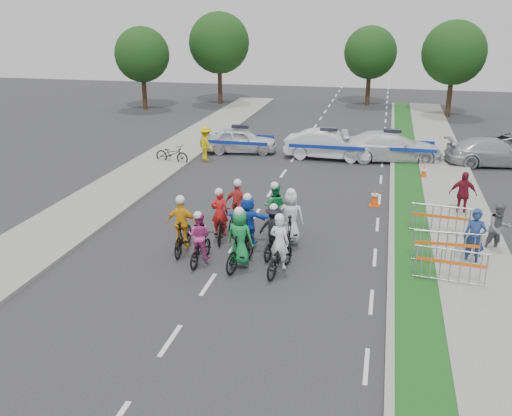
% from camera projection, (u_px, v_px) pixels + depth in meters
% --- Properties ---
extents(ground, '(90.00, 90.00, 0.00)m').
position_uv_depth(ground, '(208.00, 285.00, 16.32)').
color(ground, '#28282B').
rests_on(ground, ground).
extents(curb_right, '(0.20, 60.00, 0.12)m').
position_uv_depth(curb_right, '(391.00, 234.00, 19.82)').
color(curb_right, gray).
rests_on(curb_right, ground).
extents(grass_strip, '(1.20, 60.00, 0.11)m').
position_uv_depth(grass_strip, '(412.00, 236.00, 19.68)').
color(grass_strip, '#164517').
rests_on(grass_strip, ground).
extents(sidewalk_right, '(2.40, 60.00, 0.13)m').
position_uv_depth(sidewalk_right, '(467.00, 240.00, 19.29)').
color(sidewalk_right, gray).
rests_on(sidewalk_right, ground).
extents(sidewalk_left, '(3.00, 60.00, 0.13)m').
position_uv_depth(sidewalk_left, '(88.00, 209.00, 22.27)').
color(sidewalk_left, gray).
rests_on(sidewalk_left, ground).
extents(rider_0, '(1.01, 1.95, 1.90)m').
position_uv_depth(rider_0, '(280.00, 253.00, 16.88)').
color(rider_0, black).
rests_on(rider_0, ground).
extents(rider_1, '(0.92, 1.96, 1.99)m').
position_uv_depth(rider_1, '(240.00, 244.00, 17.14)').
color(rider_1, black).
rests_on(rider_1, ground).
extents(rider_2, '(0.74, 1.71, 1.72)m').
position_uv_depth(rider_2, '(200.00, 243.00, 17.53)').
color(rider_2, black).
rests_on(rider_2, ground).
extents(rider_3, '(1.01, 1.90, 1.97)m').
position_uv_depth(rider_3, '(183.00, 231.00, 18.25)').
color(rider_3, black).
rests_on(rider_3, ground).
extents(rider_4, '(1.05, 1.81, 1.77)m').
position_uv_depth(rider_4, '(274.00, 235.00, 18.06)').
color(rider_4, black).
rests_on(rider_4, ground).
extents(rider_5, '(1.52, 1.82, 1.91)m').
position_uv_depth(rider_5, '(248.00, 225.00, 18.61)').
color(rider_5, black).
rests_on(rider_5, ground).
extents(rider_6, '(0.98, 1.91, 1.86)m').
position_uv_depth(rider_6, '(220.00, 222.00, 19.35)').
color(rider_6, black).
rests_on(rider_6, ground).
extents(rider_7, '(0.88, 1.96, 2.02)m').
position_uv_depth(rider_7, '(291.00, 224.00, 18.77)').
color(rider_7, black).
rests_on(rider_7, ground).
extents(rider_8, '(0.85, 1.91, 1.89)m').
position_uv_depth(rider_8, '(275.00, 214.00, 19.92)').
color(rider_8, black).
rests_on(rider_8, ground).
extents(rider_9, '(1.01, 1.89, 1.93)m').
position_uv_depth(rider_9, '(238.00, 211.00, 20.08)').
color(rider_9, black).
rests_on(rider_9, ground).
extents(police_car_0, '(4.17, 2.21, 1.35)m').
position_uv_depth(police_car_0, '(240.00, 140.00, 31.20)').
color(police_car_0, silver).
rests_on(police_car_0, ground).
extents(police_car_1, '(4.57, 1.75, 1.49)m').
position_uv_depth(police_car_1, '(328.00, 145.00, 29.90)').
color(police_car_1, silver).
rests_on(police_car_1, ground).
extents(police_car_2, '(5.38, 2.79, 1.49)m').
position_uv_depth(police_car_2, '(391.00, 146.00, 29.51)').
color(police_car_2, silver).
rests_on(police_car_2, ground).
extents(civilian_sedan, '(4.98, 2.65, 1.38)m').
position_uv_depth(civilian_sedan, '(494.00, 152.00, 28.56)').
color(civilian_sedan, '#AAAAAF').
rests_on(civilian_sedan, ground).
extents(spectator_0, '(0.77, 0.63, 1.83)m').
position_uv_depth(spectator_0, '(474.00, 238.00, 17.23)').
color(spectator_0, navy).
rests_on(spectator_0, ground).
extents(spectator_1, '(0.98, 0.86, 1.68)m').
position_uv_depth(spectator_1, '(499.00, 228.00, 18.19)').
color(spectator_1, slate).
rests_on(spectator_1, ground).
extents(spectator_2, '(1.05, 0.49, 1.74)m').
position_uv_depth(spectator_2, '(463.00, 194.00, 21.49)').
color(spectator_2, maroon).
rests_on(spectator_2, ground).
extents(marshal_hiviz, '(1.31, 1.27, 1.79)m').
position_uv_depth(marshal_hiviz, '(206.00, 143.00, 29.47)').
color(marshal_hiviz, '#D5B80B').
rests_on(marshal_hiviz, ground).
extents(barrier_0, '(2.05, 0.73, 1.12)m').
position_uv_depth(barrier_0, '(450.00, 267.00, 16.09)').
color(barrier_0, '#A5A8AD').
rests_on(barrier_0, ground).
extents(barrier_1, '(2.01, 0.55, 1.12)m').
position_uv_depth(barrier_1, '(446.00, 249.00, 17.34)').
color(barrier_1, '#A5A8AD').
rests_on(barrier_1, ground).
extents(barrier_2, '(2.04, 0.73, 1.12)m').
position_uv_depth(barrier_2, '(440.00, 221.00, 19.65)').
color(barrier_2, '#A5A8AD').
rests_on(barrier_2, ground).
extents(cone_0, '(0.40, 0.40, 0.70)m').
position_uv_depth(cone_0, '(375.00, 197.00, 22.79)').
color(cone_0, '#F24C0C').
rests_on(cone_0, ground).
extents(cone_1, '(0.40, 0.40, 0.70)m').
position_uv_depth(cone_1, '(424.00, 172.00, 26.32)').
color(cone_1, '#F24C0C').
rests_on(cone_1, ground).
extents(parked_bike, '(1.93, 0.94, 0.97)m').
position_uv_depth(parked_bike, '(172.00, 154.00, 29.08)').
color(parked_bike, black).
rests_on(parked_bike, ground).
extents(tree_0, '(4.20, 4.20, 6.30)m').
position_uv_depth(tree_0, '(142.00, 55.00, 43.66)').
color(tree_0, '#382619').
rests_on(tree_0, ground).
extents(tree_1, '(4.55, 4.55, 6.82)m').
position_uv_depth(tree_1, '(454.00, 53.00, 40.53)').
color(tree_1, '#382619').
rests_on(tree_1, ground).
extents(tree_3, '(4.90, 4.90, 7.35)m').
position_uv_depth(tree_3, '(219.00, 43.00, 46.06)').
color(tree_3, '#382619').
rests_on(tree_3, ground).
extents(tree_4, '(4.20, 4.20, 6.30)m').
position_uv_depth(tree_4, '(370.00, 53.00, 45.59)').
color(tree_4, '#382619').
rests_on(tree_4, ground).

